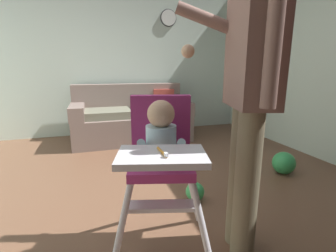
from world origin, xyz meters
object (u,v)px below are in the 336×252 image
(adult_standing, at_px, (249,96))
(wall_clock, at_px, (168,18))
(toy_ball_second, at_px, (284,163))
(high_chair, at_px, (161,149))
(couch, at_px, (132,118))
(toy_ball, at_px, (195,192))

(adult_standing, distance_m, wall_clock, 3.34)
(toy_ball_second, distance_m, wall_clock, 3.00)
(toy_ball_second, bearing_deg, high_chair, -155.85)
(couch, distance_m, toy_ball, 2.09)
(couch, distance_m, wall_clock, 1.85)
(couch, xyz_separation_m, toy_ball_second, (1.34, -1.83, -0.21))
(high_chair, distance_m, toy_ball, 0.86)
(high_chair, relative_size, wall_clock, 3.38)
(wall_clock, bearing_deg, toy_ball, -102.32)
(couch, bearing_deg, wall_clock, 122.04)
(high_chair, height_order, adult_standing, adult_standing)
(couch, height_order, toy_ball, couch)
(toy_ball, bearing_deg, wall_clock, 77.68)
(couch, xyz_separation_m, wall_clock, (0.76, 0.48, 1.62))
(couch, height_order, toy_ball_second, couch)
(high_chair, bearing_deg, toy_ball, 152.63)
(toy_ball, xyz_separation_m, toy_ball_second, (1.13, 0.23, 0.04))
(high_chair, bearing_deg, wall_clock, 176.99)
(couch, relative_size, toy_ball, 11.13)
(high_chair, xyz_separation_m, toy_ball, (0.43, 0.47, -0.58))
(adult_standing, distance_m, toy_ball_second, 1.61)
(adult_standing, height_order, wall_clock, wall_clock)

